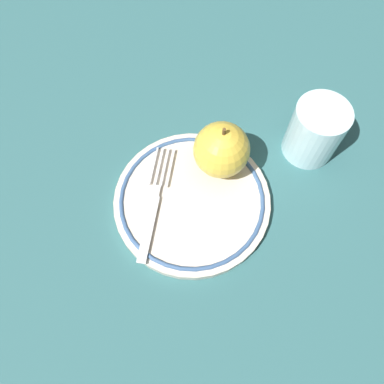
# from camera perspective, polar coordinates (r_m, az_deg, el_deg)

# --- Properties ---
(ground_plane) EXTENTS (2.00, 2.00, 0.00)m
(ground_plane) POSITION_cam_1_polar(r_m,az_deg,el_deg) (0.52, 0.98, -0.41)
(ground_plane) COLOR #2E5F61
(plate) EXTENTS (0.21, 0.21, 0.02)m
(plate) POSITION_cam_1_polar(r_m,az_deg,el_deg) (0.51, 0.00, -1.32)
(plate) COLOR beige
(plate) RESTS_ON ground_plane
(apple_red_whole) EXTENTS (0.08, 0.08, 0.08)m
(apple_red_whole) POSITION_cam_1_polar(r_m,az_deg,el_deg) (0.50, 4.52, 6.41)
(apple_red_whole) COLOR gold
(apple_red_whole) RESTS_ON plate
(fork) EXTENTS (0.11, 0.15, 0.00)m
(fork) POSITION_cam_1_polar(r_m,az_deg,el_deg) (0.50, -5.87, -2.05)
(fork) COLOR silver
(fork) RESTS_ON plate
(drinking_glass) EXTENTS (0.07, 0.07, 0.09)m
(drinking_glass) POSITION_cam_1_polar(r_m,az_deg,el_deg) (0.55, 18.28, 8.71)
(drinking_glass) COLOR silver
(drinking_glass) RESTS_ON ground_plane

